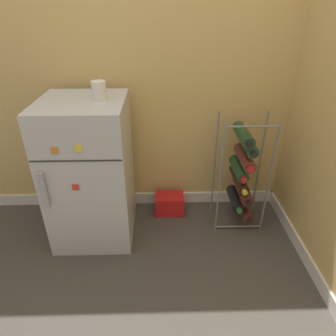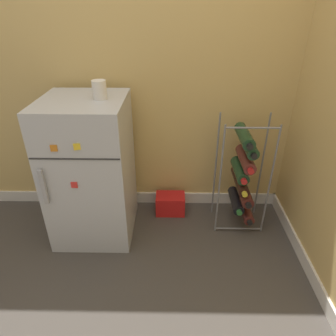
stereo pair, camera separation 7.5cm
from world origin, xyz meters
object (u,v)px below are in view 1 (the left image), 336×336
(mini_fridge, at_px, (91,172))
(soda_box, at_px, (170,204))
(fridge_top_cup, at_px, (99,91))
(wine_rack, at_px, (242,172))

(mini_fridge, height_order, soda_box, mini_fridge)
(mini_fridge, xyz_separation_m, fridge_top_cup, (0.11, 0.01, 0.52))
(mini_fridge, relative_size, fridge_top_cup, 8.91)
(soda_box, bearing_deg, fridge_top_cup, -156.59)
(wine_rack, xyz_separation_m, fridge_top_cup, (-0.89, -0.07, 0.58))
(mini_fridge, bearing_deg, fridge_top_cup, 3.66)
(mini_fridge, bearing_deg, soda_box, 19.44)
(wine_rack, bearing_deg, fridge_top_cup, -175.67)
(mini_fridge, xyz_separation_m, wine_rack, (1.00, 0.07, -0.06))
(mini_fridge, relative_size, wine_rack, 1.17)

